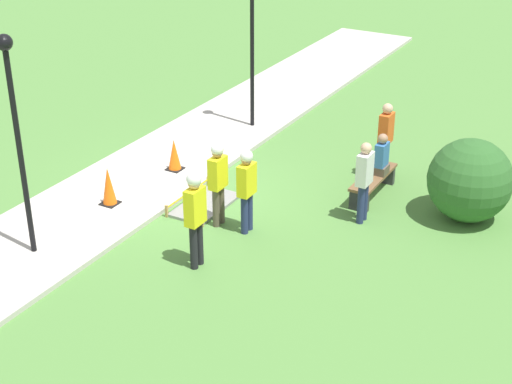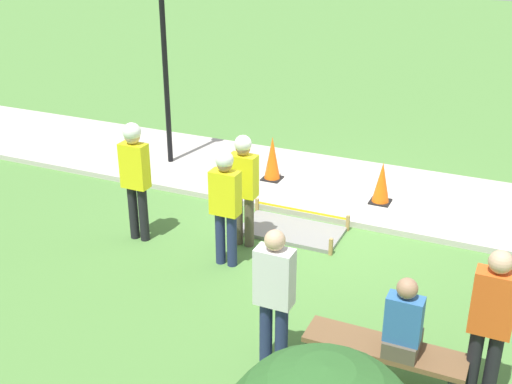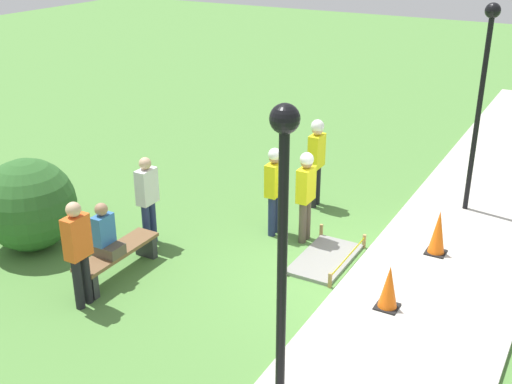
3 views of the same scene
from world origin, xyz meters
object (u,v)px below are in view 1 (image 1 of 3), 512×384
Objects in this scene: traffic_cone_far_patch at (109,186)px; person_seated_on_bench at (380,158)px; traffic_cone_near_patch at (174,155)px; lamppost_far at (252,26)px; bystander_in_orange_shirt at (386,136)px; park_bench at (373,182)px; worker_supervisor at (195,211)px; lamppost_near at (15,116)px; worker_assistant at (218,177)px; worker_trainee at (247,184)px; bystander_in_gray_shirt at (364,178)px.

traffic_cone_far_patch is 0.91× the size of person_seated_on_bench.
lamppost_far is at bearing 177.07° from traffic_cone_near_patch.
bystander_in_orange_shirt reaches higher than traffic_cone_far_patch.
bystander_in_orange_shirt is at bearing -171.69° from park_bench.
park_bench is 0.91× the size of worker_supervisor.
lamppost_near is (5.30, -4.47, 2.38)m from park_bench.
bystander_in_orange_shirt is (-0.96, -0.14, 0.65)m from park_bench.
person_seated_on_bench reaches higher than traffic_cone_far_patch.
worker_trainee is at bearing 92.15° from worker_assistant.
worker_supervisor is at bearing 21.12° from lamppost_far.
bystander_in_orange_shirt is (-5.11, 1.54, -0.13)m from worker_supervisor.
worker_assistant is at bearing 139.14° from lamppost_near.
worker_trainee is (2.79, -1.59, 0.18)m from person_seated_on_bench.
lamppost_far reaches higher than traffic_cone_near_patch.
traffic_cone_far_patch is 0.48× the size of bystander_in_gray_shirt.
bystander_in_orange_shirt is (-0.78, -0.19, 0.16)m from person_seated_on_bench.
lamppost_far is at bearing -151.56° from worker_trainee.
person_seated_on_bench is (-3.32, 4.50, 0.32)m from traffic_cone_far_patch.
park_bench is (-3.14, 4.45, -0.17)m from traffic_cone_far_patch.
lamppost_near is at bearing -47.43° from worker_trainee.
traffic_cone_near_patch is 0.42× the size of park_bench.
person_seated_on_bench is at bearing 141.81° from worker_assistant.
worker_supervisor is 3.56m from bystander_in_gray_shirt.
worker_trainee reaches higher than traffic_cone_near_patch.
worker_trainee is at bearing -30.53° from park_bench.
person_seated_on_bench reaches higher than park_bench.
person_seated_on_bench is 0.52× the size of worker_assistant.
park_bench is (-1.10, 4.26, -0.12)m from traffic_cone_near_patch.
bystander_in_orange_shirt is at bearing 73.80° from lamppost_far.
person_seated_on_bench is 0.52× the size of bystander_in_orange_shirt.
worker_assistant reaches higher than traffic_cone_near_patch.
traffic_cone_near_patch is at bearing -139.77° from worker_supervisor.
lamppost_far is at bearing -114.98° from person_seated_on_bench.
bystander_in_orange_shirt reaches higher than park_bench.
worker_supervisor is at bearing 112.40° from lamppost_near.
bystander_in_orange_shirt is 0.44× the size of lamppost_far.
park_bench is 4.55m from worker_supervisor.
worker_assistant is 3.91m from lamppost_near.
traffic_cone_near_patch is 0.43× the size of bystander_in_gray_shirt.
bystander_in_gray_shirt reaches higher than traffic_cone_far_patch.
park_bench is 0.97× the size of bystander_in_orange_shirt.
person_seated_on_bench is at bearing -172.24° from bystander_in_gray_shirt.
lamppost_far reaches higher than bystander_in_gray_shirt.
traffic_cone_far_patch is at bearing -46.40° from bystander_in_orange_shirt.
worker_trainee is at bearing 28.44° from lamppost_far.
person_seated_on_bench is at bearing 150.29° from worker_trainee.
traffic_cone_near_patch is 0.18× the size of lamppost_near.
worker_supervisor is 0.46× the size of lamppost_near.
worker_supervisor is (4.15, -1.68, 0.78)m from park_bench.
lamppost_near is at bearing -2.87° from lamppost_far.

